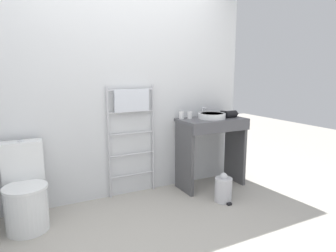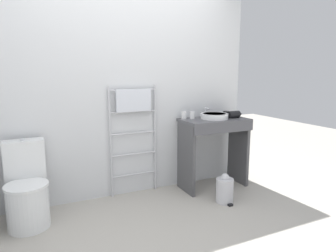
{
  "view_description": "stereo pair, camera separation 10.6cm",
  "coord_description": "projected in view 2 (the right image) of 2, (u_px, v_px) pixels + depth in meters",
  "views": [
    {
      "loc": [
        -1.12,
        -1.97,
        1.44
      ],
      "look_at": [
        0.2,
        0.57,
        0.92
      ],
      "focal_mm": 32.0,
      "sensor_mm": 36.0,
      "label": 1
    },
    {
      "loc": [
        -1.02,
        -2.02,
        1.44
      ],
      "look_at": [
        0.2,
        0.57,
        0.92
      ],
      "focal_mm": 32.0,
      "sensor_mm": 36.0,
      "label": 2
    }
  ],
  "objects": [
    {
      "name": "ground_plane",
      "position": [
        176.0,
        247.0,
        2.48
      ],
      "size": [
        12.0,
        12.0,
        0.0
      ],
      "primitive_type": "plane",
      "color": "#A8A399"
    },
    {
      "name": "vanity_counter",
      "position": [
        214.0,
        143.0,
        3.7
      ],
      "size": [
        0.81,
        0.46,
        0.87
      ],
      "color": "#4C4C51",
      "rests_on": "ground_plane"
    },
    {
      "name": "sink_basin",
      "position": [
        214.0,
        116.0,
        3.65
      ],
      "size": [
        0.34,
        0.34,
        0.07
      ],
      "color": "white",
      "rests_on": "vanity_counter"
    },
    {
      "name": "wall_back",
      "position": [
        125.0,
        94.0,
        3.44
      ],
      "size": [
        3.13,
        0.12,
        2.36
      ],
      "primitive_type": "cube",
      "color": "silver",
      "rests_on": "ground_plane"
    },
    {
      "name": "cup_near_wall",
      "position": [
        184.0,
        115.0,
        3.63
      ],
      "size": [
        0.06,
        0.06,
        0.09
      ],
      "color": "white",
      "rests_on": "vanity_counter"
    },
    {
      "name": "trash_bin",
      "position": [
        225.0,
        190.0,
        3.32
      ],
      "size": [
        0.19,
        0.23,
        0.33
      ],
      "color": "silver",
      "rests_on": "ground_plane"
    },
    {
      "name": "cup_near_edge",
      "position": [
        192.0,
        115.0,
        3.64
      ],
      "size": [
        0.06,
        0.06,
        0.09
      ],
      "color": "white",
      "rests_on": "vanity_counter"
    },
    {
      "name": "towel_radiator",
      "position": [
        134.0,
        116.0,
        3.42
      ],
      "size": [
        0.57,
        0.06,
        1.28
      ],
      "color": "silver",
      "rests_on": "ground_plane"
    },
    {
      "name": "faucet",
      "position": [
        206.0,
        111.0,
        3.8
      ],
      "size": [
        0.02,
        0.1,
        0.12
      ],
      "color": "silver",
      "rests_on": "vanity_counter"
    },
    {
      "name": "toilet",
      "position": [
        27.0,
        192.0,
        2.81
      ],
      "size": [
        0.39,
        0.52,
        0.8
      ],
      "color": "white",
      "rests_on": "ground_plane"
    },
    {
      "name": "hair_dryer",
      "position": [
        234.0,
        114.0,
        3.73
      ],
      "size": [
        0.21,
        0.18,
        0.09
      ],
      "color": "black",
      "rests_on": "vanity_counter"
    }
  ]
}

